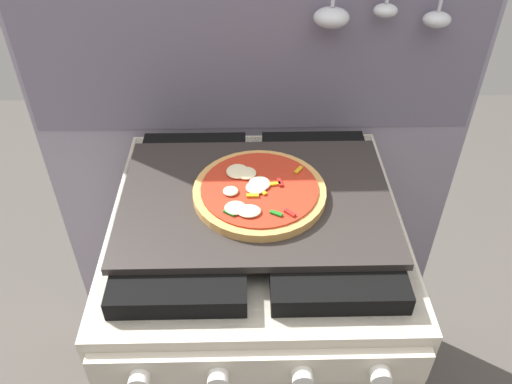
# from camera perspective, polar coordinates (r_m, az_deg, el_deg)

# --- Properties ---
(kitchen_backsplash) EXTENTS (1.10, 0.09, 1.55)m
(kitchen_backsplash) POSITION_cam_1_polar(r_m,az_deg,el_deg) (1.39, -0.20, 4.45)
(kitchen_backsplash) COLOR gray
(kitchen_backsplash) RESTS_ON ground_plane
(stove) EXTENTS (0.60, 0.64, 0.90)m
(stove) POSITION_cam_1_polar(r_m,az_deg,el_deg) (1.39, 0.00, -15.27)
(stove) COLOR beige
(stove) RESTS_ON ground_plane
(baking_tray) EXTENTS (0.54, 0.38, 0.02)m
(baking_tray) POSITION_cam_1_polar(r_m,az_deg,el_deg) (1.05, 0.00, -0.75)
(baking_tray) COLOR #2D2826
(baking_tray) RESTS_ON stove
(pizza_left) EXTENTS (0.26, 0.26, 0.03)m
(pizza_left) POSITION_cam_1_polar(r_m,az_deg,el_deg) (1.04, 0.28, 0.20)
(pizza_left) COLOR tan
(pizza_left) RESTS_ON baking_tray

